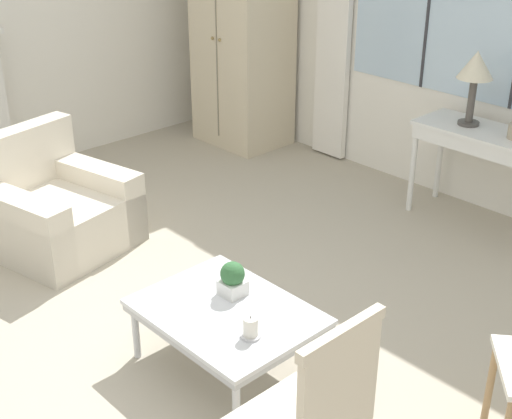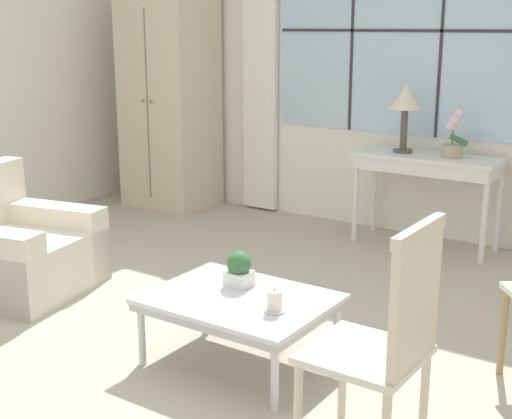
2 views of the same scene
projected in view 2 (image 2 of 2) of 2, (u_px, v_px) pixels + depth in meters
ground_plane at (159, 355)px, 3.88m from camera, size 14.00×14.00×0.00m
wall_back_windowed at (395, 66)px, 5.95m from camera, size 7.20×0.14×2.80m
armoire at (169, 94)px, 6.89m from camera, size 0.89×0.69×2.17m
console_table at (428, 166)px, 5.65m from camera, size 1.14×0.45×0.75m
table_lamp at (405, 101)px, 5.64m from camera, size 0.26×0.26×0.55m
potted_orchid at (453, 137)px, 5.49m from camera, size 0.20×0.16×0.38m
armchair_upholstered at (14, 252)px, 4.78m from camera, size 1.02×1.03×0.82m
accent_chair_wooden at (389, 334)px, 2.76m from camera, size 0.44×0.44×1.04m
coffee_table at (239, 304)px, 3.71m from camera, size 0.93×0.71×0.37m
potted_plant_small at (239, 269)px, 3.83m from camera, size 0.13×0.13×0.20m
pillar_candle at (274, 302)px, 3.49m from camera, size 0.10×0.10×0.12m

